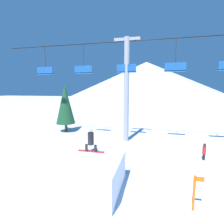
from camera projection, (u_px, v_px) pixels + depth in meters
ground_plane at (64, 194)px, 8.48m from camera, size 220.00×220.00×0.00m
mountain_ridge at (146, 81)px, 89.72m from camera, size 83.87×83.87×18.81m
snow_ramp at (90, 175)px, 8.74m from camera, size 3.00×3.31×1.58m
snowboarder at (91, 141)px, 9.69m from camera, size 1.53×0.33×1.32m
chairlift at (127, 81)px, 16.42m from camera, size 25.16×0.49×9.80m
pine_tree_near at (65, 104)px, 20.61m from camera, size 2.22×2.22×5.69m
trail_marker at (194, 192)px, 7.23m from camera, size 0.41×0.10×1.52m
distant_skier at (204, 151)px, 12.46m from camera, size 0.24×0.24×1.23m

